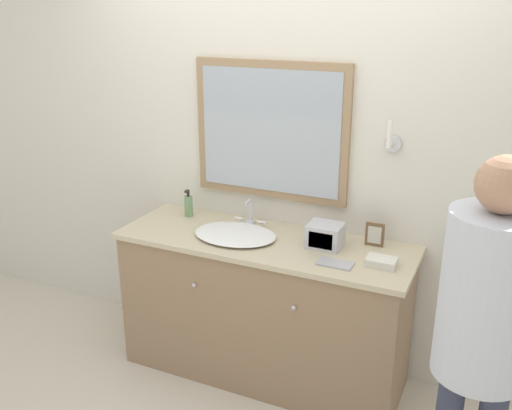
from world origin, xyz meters
TOP-DOWN VIEW (x-y plane):
  - ground_plane at (0.00, 0.00)m, footprint 14.00×14.00m
  - wall_back at (-0.00, 0.62)m, footprint 8.00×0.18m
  - vanity_counter at (0.00, 0.31)m, footprint 1.68×0.59m
  - sink_basin at (-0.17, 0.28)m, footprint 0.48×0.41m
  - soap_bottle at (-0.58, 0.46)m, footprint 0.05×0.05m
  - appliance_box at (0.34, 0.36)m, footprint 0.18×0.16m
  - picture_frame at (0.58, 0.48)m, footprint 0.10×0.01m
  - hand_towel_near_sink at (0.67, 0.25)m, footprint 0.15×0.11m
  - metal_tray at (0.46, 0.17)m, footprint 0.18×0.10m
  - person at (1.19, -0.32)m, footprint 0.35×0.35m

SIDE VIEW (x-z plane):
  - ground_plane at x=0.00m, z-range 0.00..0.00m
  - vanity_counter at x=0.00m, z-range 0.00..0.86m
  - metal_tray at x=0.46m, z-range 0.86..0.87m
  - sink_basin at x=-0.17m, z-range 0.80..0.96m
  - hand_towel_near_sink at x=0.67m, z-range 0.86..0.90m
  - appliance_box at x=0.34m, z-range 0.86..0.99m
  - picture_frame at x=0.58m, z-range 0.86..0.99m
  - soap_bottle at x=-0.58m, z-range 0.85..1.02m
  - person at x=1.19m, z-range 0.20..1.83m
  - wall_back at x=0.00m, z-range 0.00..2.55m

